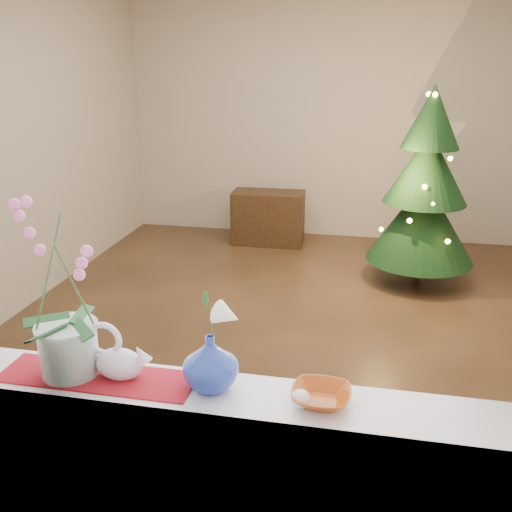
{
  "coord_description": "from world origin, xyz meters",
  "views": [
    {
      "loc": [
        0.52,
        -3.98,
        1.99
      ],
      "look_at": [
        -0.01,
        -1.4,
        1.07
      ],
      "focal_mm": 40.0,
      "sensor_mm": 36.0,
      "label": 1
    }
  ],
  "objects": [
    {
      "name": "amber_dish",
      "position": [
        0.41,
        -2.37,
        0.94
      ],
      "size": [
        0.17,
        0.17,
        0.04
      ],
      "primitive_type": "imported",
      "rotation": [
        0.0,
        0.0,
        -0.02
      ],
      "color": "#9C3E0F",
      "rests_on": "windowsill"
    },
    {
      "name": "ground",
      "position": [
        0.0,
        0.0,
        0.0
      ],
      "size": [
        5.0,
        5.0,
        0.0
      ],
      "primitive_type": "plane",
      "color": "#332214",
      "rests_on": "ground"
    },
    {
      "name": "lily",
      "position": [
        0.03,
        -2.35,
        1.23
      ],
      "size": [
        0.13,
        0.07,
        0.17
      ],
      "primitive_type": null,
      "color": "white",
      "rests_on": "blue_vase"
    },
    {
      "name": "window_frame",
      "position": [
        0.0,
        -2.47,
        1.7
      ],
      "size": [
        2.22,
        0.06,
        1.6
      ],
      "primitive_type": null,
      "color": "white",
      "rests_on": "windowsill"
    },
    {
      "name": "swan",
      "position": [
        -0.3,
        -2.35,
        1.02
      ],
      "size": [
        0.26,
        0.18,
        0.2
      ],
      "primitive_type": null,
      "rotation": [
        0.0,
        0.0,
        -0.32
      ],
      "color": "silver",
      "rests_on": "windowsill"
    },
    {
      "name": "wall_left",
      "position": [
        -2.25,
        0.0,
        1.35
      ],
      "size": [
        0.1,
        5.0,
        2.7
      ],
      "primitive_type": "cube",
      "color": "#BDB3A6",
      "rests_on": "ground"
    },
    {
      "name": "wall_back",
      "position": [
        0.0,
        2.5,
        1.35
      ],
      "size": [
        4.5,
        0.1,
        2.7
      ],
      "primitive_type": "cube",
      "color": "#BDB3A6",
      "rests_on": "ground"
    },
    {
      "name": "blue_vase",
      "position": [
        0.03,
        -2.35,
        1.03
      ],
      "size": [
        0.24,
        0.24,
        0.23
      ],
      "primitive_type": "imported",
      "rotation": [
        0.0,
        0.0,
        0.12
      ],
      "color": "navy",
      "rests_on": "windowsill"
    },
    {
      "name": "wall_front",
      "position": [
        0.0,
        -2.5,
        1.35
      ],
      "size": [
        4.5,
        0.1,
        2.7
      ],
      "primitive_type": "cube",
      "color": "#BDB3A6",
      "rests_on": "ground"
    },
    {
      "name": "runner",
      "position": [
        -0.38,
        -2.37,
        0.92
      ],
      "size": [
        0.7,
        0.2,
        0.01
      ],
      "primitive_type": "cube",
      "color": "maroon",
      "rests_on": "windowsill"
    },
    {
      "name": "windowsill",
      "position": [
        0.0,
        -2.37,
        0.9
      ],
      "size": [
        2.2,
        0.26,
        0.04
      ],
      "primitive_type": "cube",
      "color": "white",
      "rests_on": "window_apron"
    },
    {
      "name": "orchid_pot",
      "position": [
        -0.48,
        -2.36,
        1.24
      ],
      "size": [
        0.23,
        0.23,
        0.64
      ],
      "primitive_type": null,
      "rotation": [
        0.0,
        0.0,
        0.04
      ],
      "color": "white",
      "rests_on": "windowsill"
    },
    {
      "name": "side_table",
      "position": [
        -0.57,
        2.06,
        0.29
      ],
      "size": [
        0.79,
        0.41,
        0.59
      ],
      "primitive_type": "cube",
      "rotation": [
        0.0,
        0.0,
        0.02
      ],
      "color": "black",
      "rests_on": "ground"
    },
    {
      "name": "paperweight",
      "position": [
        0.34,
        -2.41,
        0.95
      ],
      "size": [
        0.07,
        0.07,
        0.06
      ],
      "primitive_type": "sphere",
      "rotation": [
        0.0,
        0.0,
        0.15
      ],
      "color": "white",
      "rests_on": "windowsill"
    },
    {
      "name": "xmas_tree",
      "position": [
        1.0,
        1.22,
        0.89
      ],
      "size": [
        1.25,
        1.25,
        1.78
      ],
      "primitive_type": null,
      "rotation": [
        0.0,
        0.0,
        0.35
      ],
      "color": "black",
      "rests_on": "ground"
    }
  ]
}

